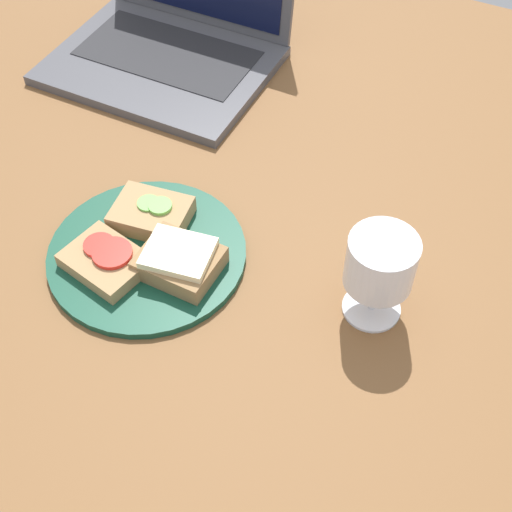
{
  "coord_description": "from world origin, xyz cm",
  "views": [
    {
      "loc": [
        30.58,
        -52.84,
        72.4
      ],
      "look_at": [
        6.89,
        -4.97,
        8.0
      ],
      "focal_mm": 50.0,
      "sensor_mm": 36.0,
      "label": 1
    }
  ],
  "objects": [
    {
      "name": "laptop",
      "position": [
        -26.19,
        31.52,
        7.07
      ],
      "size": [
        34.24,
        29.23,
        21.77
      ],
      "color": "#4C4C51",
      "rests_on": "wooden_table"
    },
    {
      "name": "sandwich_with_tomato",
      "position": [
        -10.32,
        -11.55,
        5.17
      ],
      "size": [
        11.14,
        9.38,
        2.51
      ],
      "color": "#A88456",
      "rests_on": "plate"
    },
    {
      "name": "wooden_table",
      "position": [
        0.0,
        0.0,
        1.5
      ],
      "size": [
        140.0,
        140.0,
        3.0
      ],
      "primitive_type": "cube",
      "color": "brown",
      "rests_on": "ground"
    },
    {
      "name": "sandwich_with_cucumber",
      "position": [
        -9.32,
        -2.58,
        5.32
      ],
      "size": [
        10.46,
        8.58,
        2.92
      ],
      "color": "#A88456",
      "rests_on": "plate"
    },
    {
      "name": "sandwich_with_cheese",
      "position": [
        -1.99,
        -7.98,
        5.72
      ],
      "size": [
        9.58,
        8.05,
        3.56
      ],
      "color": "#937047",
      "rests_on": "plate"
    },
    {
      "name": "plate",
      "position": [
        -7.22,
        -7.42,
        3.52
      ],
      "size": [
        25.03,
        25.03,
        1.04
      ],
      "primitive_type": "cylinder",
      "color": "#144733",
      "rests_on": "wooden_table"
    },
    {
      "name": "wine_glass",
      "position": [
        21.0,
        -2.52,
        11.25
      ],
      "size": [
        7.93,
        7.93,
        12.04
      ],
      "color": "white",
      "rests_on": "wooden_table"
    }
  ]
}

